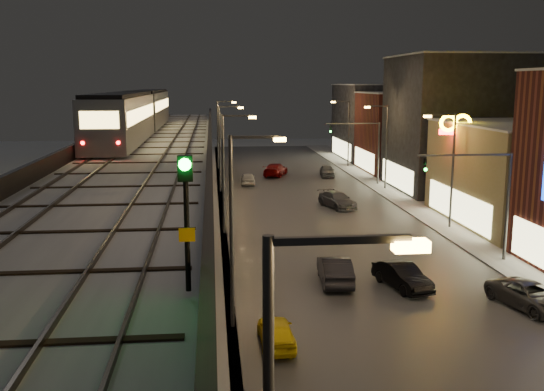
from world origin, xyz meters
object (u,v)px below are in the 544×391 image
rail_signal (186,196)px  car_onc_red (327,171)px  car_onc_white (337,200)px  car_mid_dark (275,170)px  car_near_white (335,271)px  car_onc_silver (402,277)px  car_taxi (276,333)px  car_onc_dark (530,297)px  car_far_white (248,179)px  subway_train (137,112)px

rail_signal → car_onc_red: (14.57, 59.05, -8.12)m
car_onc_white → car_onc_red: size_ratio=1.20×
car_mid_dark → car_onc_red: 6.34m
car_near_white → car_onc_silver: size_ratio=1.10×
car_taxi → car_onc_dark: 13.57m
rail_signal → car_taxi: rail_signal is taller
car_far_white → car_onc_dark: bearing=108.5°
subway_train → car_onc_dark: bearing=-53.8°
rail_signal → car_onc_white: size_ratio=0.63×
car_onc_dark → car_onc_white: car_onc_white is taller
car_far_white → car_onc_silver: (6.37, -35.90, 0.04)m
rail_signal → car_onc_silver: 22.63m
subway_train → car_onc_red: bearing=32.5°
rail_signal → car_onc_white: rail_signal is taller
subway_train → car_onc_dark: 39.45m
car_far_white → car_onc_dark: size_ratio=0.82×
subway_train → car_near_white: (13.82, -26.31, -7.79)m
car_far_white → car_onc_red: car_onc_red is taller
car_near_white → car_onc_dark: (9.01, -4.88, -0.11)m
car_mid_dark → car_onc_silver: bearing=113.5°
car_near_white → car_mid_dark: car_near_white is taller
car_near_white → car_mid_dark: size_ratio=0.89×
subway_train → car_onc_dark: size_ratio=8.37×
subway_train → car_onc_silver: subway_train is taller
subway_train → car_onc_dark: subway_train is taller
rail_signal → car_onc_white: bearing=73.6°
car_onc_dark → car_taxi: bearing=178.3°
car_taxi → car_far_white: bearing=-93.0°
car_mid_dark → car_far_white: (-3.76, -6.14, -0.10)m
car_near_white → car_onc_silver: car_near_white is taller
rail_signal → car_taxi: 14.40m
car_mid_dark → car_onc_dark: bearing=120.0°
car_onc_dark → car_onc_silver: bearing=131.9°
car_near_white → car_onc_red: (7.15, 39.66, -0.08)m
car_near_white → car_mid_dark: (0.90, 40.74, -0.01)m
car_onc_silver → car_far_white: bearing=85.1°
car_onc_red → car_onc_white: bearing=-92.2°
car_far_white → car_onc_white: 15.51m
car_far_white → rail_signal: bearing=87.0°
car_far_white → subway_train: bearing=38.9°
car_onc_white → car_onc_silver: bearing=-109.4°
rail_signal → car_taxi: (3.22, 11.39, -8.20)m
car_taxi → car_onc_silver: bearing=-140.2°
car_onc_red → car_onc_silver: bearing=-89.2°
car_taxi → car_onc_silver: 10.21m
car_near_white → car_onc_red: 40.30m
rail_signal → car_far_white: (4.56, 53.98, -8.15)m
car_taxi → car_near_white: size_ratio=0.77×
subway_train → car_near_white: size_ratio=8.51×
rail_signal → car_onc_red: rail_signal is taller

